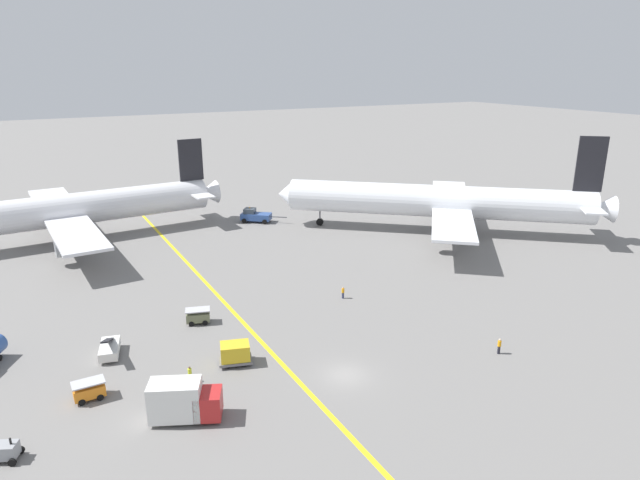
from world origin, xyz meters
TOP-DOWN VIEW (x-y plane):
  - ground_plane at (0.00, 0.00)m, footprint 600.00×600.00m
  - taxiway_stripe at (-4.44, 10.00)m, footprint 1.14×120.00m
  - airliner_at_gate_left at (-21.48, 58.15)m, footprint 59.16×45.48m
  - airliner_being_pushed at (38.58, 32.55)m, footprint 47.44×41.82m
  - pushback_tug at (12.88, 53.99)m, footprint 7.60×6.52m
  - gse_container_dolly_flat at (-8.41, 7.00)m, footprint 3.70×3.03m
  - gse_baggage_cart_trailing at (-9.00, 17.53)m, footprint 3.07×2.31m
  - gse_belt_loader_portside at (-19.03, 14.56)m, footprint 2.69×5.07m
  - gse_baggage_cart_near_cluster at (-21.80, 7.46)m, footprint 2.77×1.65m
  - gse_catering_truck_tall at (-15.20, 0.51)m, footprint 6.31×4.58m
  - gse_gpu_cart_small at (-28.31, 2.00)m, footprint 2.58×2.33m
  - ground_crew_marshaller_foreground at (9.10, 15.64)m, footprint 0.36×0.36m
  - ground_crew_wing_walker_right at (15.87, -3.99)m, footprint 0.36×0.36m
  - ground_crew_ramp_agent_by_cones at (-13.24, 5.96)m, footprint 0.36×0.36m

SIDE VIEW (x-z plane):
  - ground_plane at x=0.00m, z-range 0.00..0.00m
  - taxiway_stripe at x=-4.44m, z-range 0.00..0.01m
  - gse_gpu_cart_small at x=-28.31m, z-range -0.16..1.74m
  - ground_crew_marshaller_foreground at x=9.10m, z-range 0.02..1.57m
  - ground_crew_ramp_agent_by_cones at x=-13.24m, z-range 0.03..1.60m
  - gse_belt_loader_portside at x=-19.03m, z-range -0.68..2.33m
  - gse_baggage_cart_trailing at x=-9.00m, z-range 0.01..1.72m
  - gse_baggage_cart_near_cluster at x=-21.80m, z-range 0.01..1.72m
  - ground_crew_wing_walker_right at x=15.87m, z-range 0.03..1.72m
  - gse_container_dolly_flat at x=-8.41m, z-range 0.10..2.25m
  - pushback_tug at x=12.88m, z-range -0.22..2.62m
  - gse_catering_truck_tall at x=-15.20m, z-range 0.01..3.51m
  - airliner_at_gate_left at x=-21.48m, z-range -2.57..12.85m
  - airliner_being_pushed at x=38.58m, z-range -3.16..14.15m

